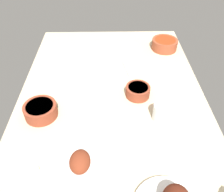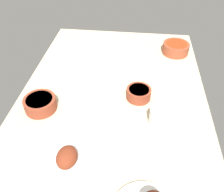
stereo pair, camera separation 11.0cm
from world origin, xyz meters
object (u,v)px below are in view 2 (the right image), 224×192
Objects in this scene: plate_near_viewer at (73,159)px; water_tumbler at (158,117)px; spoon_loose at (3,172)px; fork_loose at (133,72)px; bowl_onions at (40,103)px; bowl_potatoes at (139,93)px; bowl_sauce at (176,48)px; folded_napkin at (80,67)px.

water_tumbler is (-22.77, 31.12, 1.95)cm from plate_near_viewer.
fork_loose is at bearing 14.52° from spoon_loose.
water_tumbler is at bearing 86.98° from bowl_onions.
bowl_potatoes is 17.43cm from water_tumbler.
bowl_onions is 52.39cm from water_tumbler.
bowl_onions is 45.49cm from bowl_potatoes.
spoon_loose is (88.76, -67.27, -2.99)cm from bowl_sauce.
water_tumbler reaches higher than plate_near_viewer.
bowl_sauce is 1.04× the size of folded_napkin.
water_tumbler is at bearing 7.56° from fork_loose.
bowl_onions reaches higher than bowl_potatoes.
water_tumbler is at bearing -13.38° from spoon_loose.
fork_loose is (-57.68, 19.11, -1.53)cm from plate_near_viewer.
plate_near_viewer is 3.14× the size of water_tumbler.
bowl_potatoes is 20.20cm from fork_loose.
fork_loose is (-32.15, 40.30, -2.78)cm from bowl_onions.
bowl_onions is 0.92× the size of bowl_sauce.
plate_near_viewer is 1.70× the size of bowl_onions.
bowl_onions is at bearing -93.02° from water_tumbler.
folded_napkin is at bearing 162.25° from bowl_onions.
bowl_potatoes is at bearing 2.23° from spoon_loose.
water_tumbler reaches higher than folded_napkin.
bowl_potatoes is 0.63× the size of spoon_loose.
bowl_sauce is (-81.56, 43.53, 1.46)cm from plate_near_viewer.
bowl_sauce is at bearing 151.91° from plate_near_viewer.
bowl_potatoes is at bearing 105.83° from bowl_onions.
plate_near_viewer is 59.70cm from folded_napkin.
bowl_onions is 32.94cm from spoon_loose.
bowl_onions is 51.63cm from fork_loose.
bowl_sauce is at bearing 122.94° from fork_loose.
folded_napkin reaches higher than fork_loose.
folded_napkin is (-58.75, -10.55, -1.33)cm from plate_near_viewer.
bowl_potatoes reaches higher than spoon_loose.
plate_near_viewer reaches higher than bowl_potatoes.
bowl_sauce is 48.40cm from bowl_potatoes.
bowl_potatoes is at bearing 149.24° from plate_near_viewer.
spoon_loose is at bearing -37.16° from bowl_sauce.
fork_loose is at bearing 161.67° from plate_near_viewer.
plate_near_viewer is at bearing -25.17° from spoon_loose.
bowl_potatoes is 39.19cm from folded_napkin.
bowl_potatoes is 64.73cm from spoon_loose.
water_tumbler is at bearing 29.39° from bowl_potatoes.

